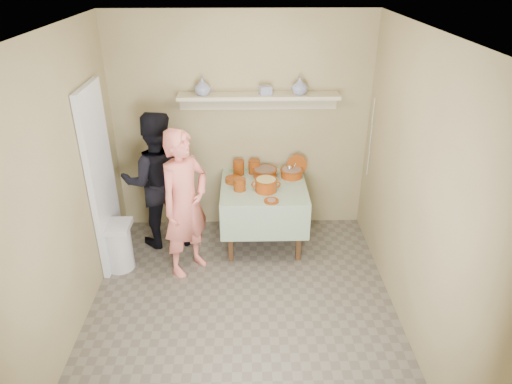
{
  "coord_description": "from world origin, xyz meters",
  "views": [
    {
      "loc": [
        0.05,
        -3.36,
        3.09
      ],
      "look_at": [
        0.15,
        0.75,
        0.95
      ],
      "focal_mm": 32.0,
      "sensor_mm": 36.0,
      "label": 1
    }
  ],
  "objects_px": {
    "person_cook": "(185,204)",
    "trash_bin": "(118,246)",
    "cazuela_rice": "(266,184)",
    "person_helper": "(157,181)",
    "serving_table": "(264,194)"
  },
  "relations": [
    {
      "from": "person_helper",
      "to": "cazuela_rice",
      "type": "relative_size",
      "value": 4.92
    },
    {
      "from": "person_helper",
      "to": "cazuela_rice",
      "type": "bearing_deg",
      "value": 160.59
    },
    {
      "from": "trash_bin",
      "to": "cazuela_rice",
      "type": "bearing_deg",
      "value": 11.99
    },
    {
      "from": "cazuela_rice",
      "to": "trash_bin",
      "type": "distance_m",
      "value": 1.75
    },
    {
      "from": "serving_table",
      "to": "trash_bin",
      "type": "bearing_deg",
      "value": -163.15
    },
    {
      "from": "serving_table",
      "to": "person_cook",
      "type": "bearing_deg",
      "value": -148.46
    },
    {
      "from": "person_cook",
      "to": "trash_bin",
      "type": "distance_m",
      "value": 0.93
    },
    {
      "from": "cazuela_rice",
      "to": "trash_bin",
      "type": "bearing_deg",
      "value": -168.01
    },
    {
      "from": "person_cook",
      "to": "trash_bin",
      "type": "relative_size",
      "value": 2.89
    },
    {
      "from": "serving_table",
      "to": "trash_bin",
      "type": "distance_m",
      "value": 1.71
    },
    {
      "from": "serving_table",
      "to": "trash_bin",
      "type": "xyz_separation_m",
      "value": [
        -1.6,
        -0.48,
        -0.36
      ]
    },
    {
      "from": "person_helper",
      "to": "trash_bin",
      "type": "distance_m",
      "value": 0.84
    },
    {
      "from": "serving_table",
      "to": "trash_bin",
      "type": "relative_size",
      "value": 1.74
    },
    {
      "from": "cazuela_rice",
      "to": "person_helper",
      "type": "bearing_deg",
      "value": 171.63
    },
    {
      "from": "cazuela_rice",
      "to": "trash_bin",
      "type": "xyz_separation_m",
      "value": [
        -1.62,
        -0.34,
        -0.56
      ]
    }
  ]
}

